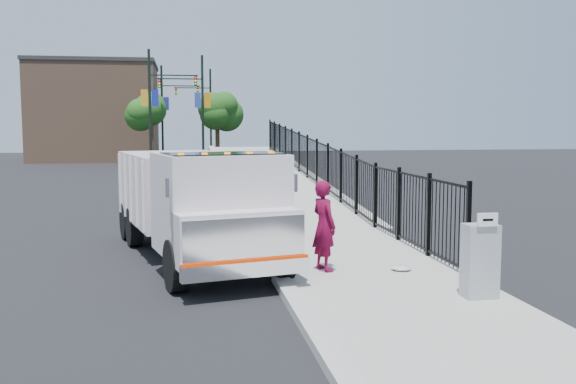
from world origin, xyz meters
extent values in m
plane|color=black|center=(0.00, 0.00, 0.00)|extent=(120.00, 120.00, 0.00)
cube|color=#9E998E|center=(1.93, -2.00, 0.06)|extent=(3.55, 12.00, 0.12)
cube|color=#ADAAA3|center=(0.00, -2.00, 0.08)|extent=(0.30, 12.00, 0.16)
cube|color=#9E998E|center=(2.12, 16.00, 0.00)|extent=(3.95, 24.06, 3.19)
cube|color=black|center=(3.55, 12.00, 0.90)|extent=(0.10, 28.00, 1.80)
cube|color=black|center=(-1.63, 1.27, 0.53)|extent=(2.43, 6.64, 0.21)
cube|color=silver|center=(-1.12, -0.90, 1.50)|extent=(2.70, 2.59, 1.94)
cube|color=silver|center=(-0.85, -2.08, 1.02)|extent=(2.37, 1.17, 0.97)
cube|color=silver|center=(-0.77, -2.43, 1.02)|extent=(2.19, 0.58, 0.82)
cube|color=silver|center=(-0.75, -2.50, 0.53)|extent=(2.31, 0.69, 0.27)
cube|color=#DF3000|center=(-0.75, -2.50, 0.68)|extent=(2.28, 0.57, 0.06)
cube|color=black|center=(-1.07, -1.13, 2.08)|extent=(2.36, 1.71, 0.82)
cube|color=silver|center=(-1.91, 2.50, 1.50)|extent=(3.18, 4.49, 1.65)
cube|color=silver|center=(-2.09, -2.12, 1.94)|extent=(0.07, 0.07, 0.34)
cube|color=silver|center=(0.28, -1.57, 1.94)|extent=(0.07, 0.07, 0.34)
cube|color=orange|center=(-1.84, -1.66, 2.49)|extent=(0.11, 0.10, 0.06)
cube|color=orange|center=(-1.42, -1.56, 2.49)|extent=(0.11, 0.10, 0.06)
cube|color=orange|center=(-0.99, -1.46, 2.49)|extent=(0.11, 0.10, 0.06)
cube|color=orange|center=(-0.57, -1.37, 2.49)|extent=(0.11, 0.10, 0.06)
cube|color=orange|center=(-0.14, -1.27, 2.49)|extent=(0.11, 0.10, 0.06)
cylinder|color=black|center=(-1.96, -1.79, 0.48)|extent=(0.52, 1.01, 0.97)
cylinder|color=black|center=(0.02, -1.33, 0.48)|extent=(0.52, 1.01, 0.97)
cylinder|color=black|center=(-3.03, 2.84, 0.48)|extent=(0.52, 1.01, 0.97)
cylinder|color=black|center=(-1.05, 3.30, 0.48)|extent=(0.52, 1.01, 0.97)
cylinder|color=black|center=(-3.27, 3.88, 0.48)|extent=(0.52, 1.01, 0.97)
cylinder|color=black|center=(-1.29, 4.33, 0.48)|extent=(0.52, 1.01, 0.97)
imported|color=maroon|center=(0.94, -1.04, 1.02)|extent=(0.64, 0.77, 1.81)
cube|color=gray|center=(3.10, -3.44, 0.75)|extent=(0.55, 0.40, 1.25)
cube|color=white|center=(3.10, -3.66, 1.48)|extent=(0.35, 0.04, 0.22)
ellipsoid|color=silver|center=(2.48, -1.29, 0.17)|extent=(0.40, 0.40, 0.10)
cylinder|color=black|center=(-3.89, 30.56, 4.00)|extent=(0.18, 0.18, 8.00)
cube|color=black|center=(-2.29, 30.56, 6.30)|extent=(3.20, 0.08, 0.08)
cube|color=black|center=(-0.85, 30.56, 5.95)|extent=(0.18, 0.22, 0.60)
cube|color=#172098|center=(-3.54, 30.56, 4.80)|extent=(0.45, 0.04, 1.10)
cube|color=orange|center=(-4.24, 30.56, 4.80)|extent=(0.45, 0.04, 1.10)
cylinder|color=black|center=(-0.30, 33.85, 4.00)|extent=(0.18, 0.18, 8.00)
cube|color=black|center=(-1.90, 33.85, 6.30)|extent=(3.20, 0.08, 0.08)
cube|color=black|center=(-3.34, 33.85, 5.95)|extent=(0.18, 0.22, 0.60)
cube|color=orange|center=(0.05, 33.85, 4.80)|extent=(0.45, 0.04, 1.10)
cube|color=#293E97|center=(-0.65, 33.85, 4.80)|extent=(0.45, 0.04, 1.10)
cylinder|color=black|center=(-3.44, 42.37, 4.00)|extent=(0.18, 0.18, 8.00)
cube|color=black|center=(-1.84, 42.37, 6.30)|extent=(3.20, 0.08, 0.08)
cube|color=black|center=(-0.40, 42.37, 5.95)|extent=(0.18, 0.22, 0.60)
cube|color=navy|center=(-3.09, 42.37, 4.80)|extent=(0.45, 0.04, 1.10)
cube|color=red|center=(-3.79, 42.37, 4.80)|extent=(0.45, 0.04, 1.10)
cylinder|color=black|center=(0.78, 45.21, 4.00)|extent=(0.18, 0.18, 8.00)
cube|color=black|center=(-0.82, 45.21, 6.30)|extent=(3.20, 0.08, 0.08)
cube|color=black|center=(-2.26, 45.21, 5.95)|extent=(0.18, 0.22, 0.60)
cube|color=#F2BA07|center=(1.13, 45.21, 4.80)|extent=(0.45, 0.04, 1.10)
cube|color=#23549C|center=(0.43, 45.21, 4.80)|extent=(0.45, 0.04, 1.10)
cylinder|color=#382314|center=(-4.02, 34.64, 1.60)|extent=(0.36, 0.36, 3.20)
sphere|color=#194714|center=(-4.02, 34.64, 4.00)|extent=(2.48, 2.48, 2.48)
cylinder|color=#382314|center=(0.99, 38.31, 1.60)|extent=(0.36, 0.36, 3.20)
sphere|color=#194714|center=(0.99, 38.31, 4.00)|extent=(2.50, 2.50, 2.50)
cylinder|color=#382314|center=(-5.32, 48.69, 1.60)|extent=(0.36, 0.36, 3.20)
sphere|color=#194714|center=(-5.32, 48.69, 4.00)|extent=(2.59, 2.59, 2.59)
cube|color=#8C664C|center=(-9.00, 44.00, 4.00)|extent=(10.00, 10.00, 8.00)
camera|label=1|loc=(-1.82, -13.37, 3.03)|focal=40.00mm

